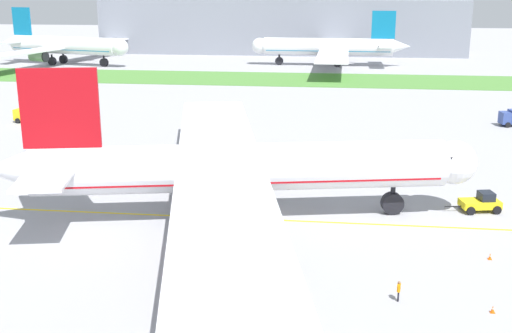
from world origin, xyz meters
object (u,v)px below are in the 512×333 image
ground_crew_wingwalker_port (399,289)px  parked_airliner_far_centre (330,47)px  pushback_tug (481,202)px  service_truck_baggage_loader (32,115)px  parked_airliner_far_left (63,46)px  traffic_cone_starboard_wing (493,309)px  traffic_cone_near_nose (490,256)px  airliner_foreground (234,169)px

ground_crew_wingwalker_port → parked_airliner_far_centre: parked_airliner_far_centre is taller
pushback_tug → service_truck_baggage_loader: bearing=151.2°
ground_crew_wingwalker_port → parked_airliner_far_left: (-85.07, 138.63, 4.54)m
ground_crew_wingwalker_port → service_truck_baggage_loader: 82.07m
service_truck_baggage_loader → parked_airliner_far_left: parked_airliner_far_left is taller
traffic_cone_starboard_wing → parked_airliner_far_left: bearing=123.3°
traffic_cone_near_nose → parked_airliner_far_centre: (-15.55, 136.52, 5.07)m
service_truck_baggage_loader → parked_airliner_far_centre: bearing=59.8°
service_truck_baggage_loader → parked_airliner_far_left: bearing=109.3°
parked_airliner_far_left → parked_airliner_far_centre: 78.52m
ground_crew_wingwalker_port → parked_airliner_far_left: parked_airliner_far_left is taller
airliner_foreground → traffic_cone_starboard_wing: size_ratio=138.04×
airliner_foreground → ground_crew_wingwalker_port: (15.17, -16.33, -4.32)m
traffic_cone_near_nose → service_truck_baggage_loader: size_ratio=0.09×
airliner_foreground → ground_crew_wingwalker_port: bearing=-47.1°
service_truck_baggage_loader → parked_airliner_far_centre: parked_airliner_far_centre is taller
pushback_tug → parked_airliner_far_centre: size_ratio=0.08×
traffic_cone_starboard_wing → parked_airliner_far_left: 167.22m
ground_crew_wingwalker_port → airliner_foreground: bearing=132.9°
traffic_cone_starboard_wing → airliner_foreground: bearing=141.7°
parked_airliner_far_centre → traffic_cone_starboard_wing: bearing=-84.7°
pushback_tug → traffic_cone_starboard_wing: pushback_tug is taller
airliner_foreground → pushback_tug: (25.71, 5.34, -4.35)m
pushback_tug → service_truck_baggage_loader: size_ratio=0.92×
service_truck_baggage_loader → airliner_foreground: bearing=-45.4°
airliner_foreground → traffic_cone_starboard_wing: (21.93, -17.35, -5.04)m
ground_crew_wingwalker_port → traffic_cone_near_nose: bearing=45.4°
ground_crew_wingwalker_port → traffic_cone_near_nose: 12.43m
ground_crew_wingwalker_port → traffic_cone_starboard_wing: ground_crew_wingwalker_port is taller
ground_crew_wingwalker_port → traffic_cone_starboard_wing: (6.76, -1.02, -0.73)m
traffic_cone_near_nose → service_truck_baggage_loader: 82.74m
airliner_foreground → service_truck_baggage_loader: airliner_foreground is taller
airliner_foreground → parked_airliner_far_centre: size_ratio=1.11×
airliner_foreground → service_truck_baggage_loader: 59.91m
pushback_tug → ground_crew_wingwalker_port: pushback_tug is taller
traffic_cone_starboard_wing → parked_airliner_far_left: parked_airliner_far_left is taller
airliner_foreground → traffic_cone_near_nose: airliner_foreground is taller
ground_crew_wingwalker_port → service_truck_baggage_loader: service_truck_baggage_loader is taller
parked_airliner_far_left → traffic_cone_starboard_wing: bearing=-56.7°
traffic_cone_near_nose → service_truck_baggage_loader: service_truck_baggage_loader is taller
airliner_foreground → traffic_cone_starboard_wing: bearing=-38.3°
pushback_tug → airliner_foreground: bearing=-168.3°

